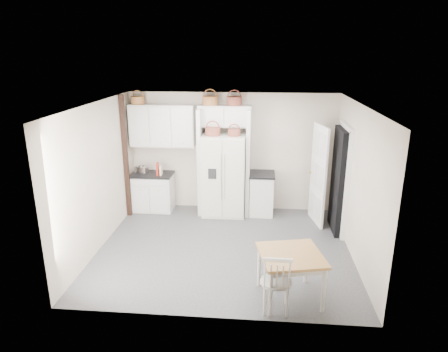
# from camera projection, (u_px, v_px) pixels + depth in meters

# --- Properties ---
(floor) EXTENTS (4.50, 4.50, 0.00)m
(floor) POSITION_uv_depth(u_px,v_px,m) (224.00, 248.00, 7.29)
(floor) COLOR #333438
(floor) RESTS_ON ground
(ceiling) EXTENTS (4.50, 4.50, 0.00)m
(ceiling) POSITION_uv_depth(u_px,v_px,m) (224.00, 105.00, 6.50)
(ceiling) COLOR white
(ceiling) RESTS_ON wall_back
(wall_back) EXTENTS (4.50, 0.00, 4.50)m
(wall_back) POSITION_uv_depth(u_px,v_px,m) (232.00, 152.00, 8.79)
(wall_back) COLOR #B4A38E
(wall_back) RESTS_ON floor
(wall_left) EXTENTS (0.00, 4.00, 4.00)m
(wall_left) POSITION_uv_depth(u_px,v_px,m) (98.00, 177.00, 7.08)
(wall_left) COLOR #B4A38E
(wall_left) RESTS_ON floor
(wall_right) EXTENTS (0.00, 4.00, 4.00)m
(wall_right) POSITION_uv_depth(u_px,v_px,m) (357.00, 184.00, 6.70)
(wall_right) COLOR #B4A38E
(wall_right) RESTS_ON floor
(refrigerator) EXTENTS (0.91, 0.73, 1.76)m
(refrigerator) POSITION_uv_depth(u_px,v_px,m) (224.00, 175.00, 8.59)
(refrigerator) COLOR beige
(refrigerator) RESTS_ON floor
(base_cab_left) EXTENTS (0.88, 0.55, 0.81)m
(base_cab_left) POSITION_uv_depth(u_px,v_px,m) (153.00, 192.00, 8.93)
(base_cab_left) COLOR silver
(base_cab_left) RESTS_ON floor
(base_cab_right) EXTENTS (0.50, 0.60, 0.88)m
(base_cab_right) POSITION_uv_depth(u_px,v_px,m) (261.00, 194.00, 8.71)
(base_cab_right) COLOR silver
(base_cab_right) RESTS_ON floor
(dining_table) EXTENTS (1.02, 1.02, 0.71)m
(dining_table) POSITION_uv_depth(u_px,v_px,m) (290.00, 276.00, 5.71)
(dining_table) COLOR #9C6940
(dining_table) RESTS_ON floor
(windsor_chair) EXTENTS (0.44, 0.40, 0.89)m
(windsor_chair) POSITION_uv_depth(u_px,v_px,m) (276.00, 282.00, 5.42)
(windsor_chair) COLOR silver
(windsor_chair) RESTS_ON floor
(counter_left) EXTENTS (0.91, 0.59, 0.04)m
(counter_left) POSITION_uv_depth(u_px,v_px,m) (152.00, 174.00, 8.80)
(counter_left) COLOR black
(counter_left) RESTS_ON base_cab_left
(counter_right) EXTENTS (0.54, 0.64, 0.04)m
(counter_right) POSITION_uv_depth(u_px,v_px,m) (262.00, 174.00, 8.57)
(counter_right) COLOR black
(counter_right) RESTS_ON base_cab_right
(toaster) EXTENTS (0.30, 0.22, 0.18)m
(toaster) POSITION_uv_depth(u_px,v_px,m) (142.00, 170.00, 8.72)
(toaster) COLOR silver
(toaster) RESTS_ON counter_left
(cookbook_red) EXTENTS (0.06, 0.18, 0.27)m
(cookbook_red) POSITION_uv_depth(u_px,v_px,m) (158.00, 169.00, 8.66)
(cookbook_red) COLOR #AD2315
(cookbook_red) RESTS_ON counter_left
(cookbook_cream) EXTENTS (0.03, 0.14, 0.22)m
(cookbook_cream) POSITION_uv_depth(u_px,v_px,m) (161.00, 170.00, 8.67)
(cookbook_cream) COLOR beige
(cookbook_cream) RESTS_ON counter_left
(basket_upper_a) EXTENTS (0.29, 0.29, 0.16)m
(basket_upper_a) POSITION_uv_depth(u_px,v_px,m) (138.00, 100.00, 8.46)
(basket_upper_a) COLOR brown
(basket_upper_a) RESTS_ON upper_cabinet
(basket_bridge_a) EXTENTS (0.33, 0.33, 0.18)m
(basket_bridge_a) POSITION_uv_depth(u_px,v_px,m) (210.00, 101.00, 8.33)
(basket_bridge_a) COLOR brown
(basket_bridge_a) RESTS_ON bridge_cabinet
(basket_bridge_b) EXTENTS (0.31, 0.31, 0.18)m
(basket_bridge_b) POSITION_uv_depth(u_px,v_px,m) (234.00, 101.00, 8.28)
(basket_bridge_b) COLOR #582721
(basket_bridge_b) RESTS_ON bridge_cabinet
(basket_fridge_a) EXTENTS (0.31, 0.31, 0.17)m
(basket_fridge_a) POSITION_uv_depth(u_px,v_px,m) (213.00, 132.00, 8.22)
(basket_fridge_a) COLOR #582721
(basket_fridge_a) RESTS_ON refrigerator
(basket_fridge_b) EXTENTS (0.25, 0.25, 0.14)m
(basket_fridge_b) POSITION_uv_depth(u_px,v_px,m) (234.00, 133.00, 8.19)
(basket_fridge_b) COLOR #582721
(basket_fridge_b) RESTS_ON refrigerator
(upper_cabinet) EXTENTS (1.40, 0.34, 0.90)m
(upper_cabinet) POSITION_uv_depth(u_px,v_px,m) (162.00, 126.00, 8.58)
(upper_cabinet) COLOR silver
(upper_cabinet) RESTS_ON wall_back
(bridge_cabinet) EXTENTS (1.12, 0.34, 0.45)m
(bridge_cabinet) POSITION_uv_depth(u_px,v_px,m) (225.00, 116.00, 8.40)
(bridge_cabinet) COLOR silver
(bridge_cabinet) RESTS_ON wall_back
(fridge_panel_left) EXTENTS (0.08, 0.60, 2.30)m
(fridge_panel_left) POSITION_uv_depth(u_px,v_px,m) (201.00, 162.00, 8.61)
(fridge_panel_left) COLOR silver
(fridge_panel_left) RESTS_ON floor
(fridge_panel_right) EXTENTS (0.08, 0.60, 2.30)m
(fridge_panel_right) POSITION_uv_depth(u_px,v_px,m) (248.00, 163.00, 8.52)
(fridge_panel_right) COLOR silver
(fridge_panel_right) RESTS_ON floor
(trim_post) EXTENTS (0.09, 0.09, 2.60)m
(trim_post) POSITION_uv_depth(u_px,v_px,m) (126.00, 157.00, 8.36)
(trim_post) COLOR black
(trim_post) RESTS_ON floor
(doorway_void) EXTENTS (0.18, 0.85, 2.05)m
(doorway_void) POSITION_uv_depth(u_px,v_px,m) (339.00, 181.00, 7.74)
(doorway_void) COLOR black
(doorway_void) RESTS_ON floor
(door_slab) EXTENTS (0.21, 0.79, 2.05)m
(door_slab) POSITION_uv_depth(u_px,v_px,m) (318.00, 175.00, 8.09)
(door_slab) COLOR white
(door_slab) RESTS_ON floor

